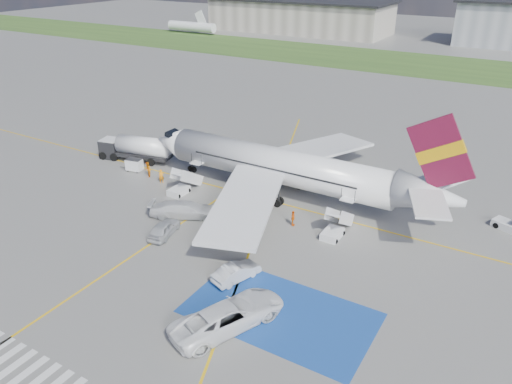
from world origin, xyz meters
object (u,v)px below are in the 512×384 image
van_white_a (229,312)px  van_white_b (186,207)px  gpu_cart (134,165)px  airliner (291,168)px  fuel_tanker (136,150)px  car_silver_a (164,229)px  car_silver_b (236,272)px

van_white_a → van_white_b: bearing=-19.1°
gpu_cart → airliner: bearing=-0.9°
airliner → fuel_tanker: airliner is taller
fuel_tanker → van_white_b: 17.58m
fuel_tanker → gpu_cart: 3.66m
gpu_cart → car_silver_a: size_ratio=0.49×
car_silver_b → van_white_a: size_ratio=0.64×
airliner → car_silver_b: (3.36, -16.07, -2.68)m
airliner → car_silver_a: size_ratio=8.54×
fuel_tanker → van_white_b: fuel_tanker is taller
car_silver_b → van_white_b: size_ratio=0.77×
car_silver_a → van_white_a: van_white_a is taller
car_silver_b → airliner: bearing=-60.0°
car_silver_a → car_silver_b: car_silver_a is taller
van_white_a → van_white_b: van_white_a is taller
airliner → van_white_b: size_ratio=6.61×
car_silver_a → van_white_b: bearing=-95.4°
airliner → van_white_a: 22.09m
fuel_tanker → car_silver_b: (25.45, -15.48, -0.67)m
fuel_tanker → car_silver_a: (15.65, -13.02, -0.64)m
airliner → fuel_tanker: size_ratio=3.72×
airliner → fuel_tanker: (-22.09, -0.59, -2.02)m
fuel_tanker → van_white_b: (15.11, -8.98, -0.28)m
car_silver_b → van_white_b: (-10.34, 6.50, 0.38)m
airliner → van_white_a: airliner is taller
van_white_a → car_silver_a: bearing=-8.6°
fuel_tanker → car_silver_b: fuel_tanker is taller
gpu_cart → van_white_b: (12.86, -6.17, 0.37)m
car_silver_b → gpu_cart: bearing=-10.4°
airliner → gpu_cart: bearing=-170.3°
airliner → van_white_b: airliner is taller
car_silver_a → car_silver_b: bearing=152.9°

